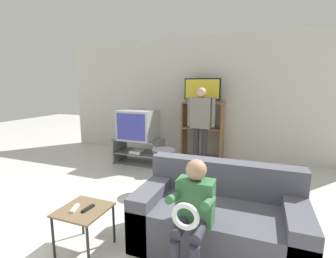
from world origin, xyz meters
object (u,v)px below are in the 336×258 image
Objects in this scene: folding_stool at (164,157)px; remote_control_black at (88,208)px; tv_stand at (139,151)px; television_flat at (202,91)px; television_main at (139,125)px; remote_control_white at (75,208)px; snack_table at (84,214)px; couch at (218,219)px; person_seated_child at (193,210)px; media_shelf at (202,130)px; person_standing_adult at (201,120)px.

remote_control_black is at bearing -95.43° from folding_stool.
tv_stand is 2.69m from remote_control_black.
television_main is at bearing -146.52° from television_flat.
snack_table is at bearing 8.38° from remote_control_white.
television_flat reaches higher than snack_table.
snack_table is 1.30m from couch.
remote_control_white is at bearing -175.21° from person_seated_child.
television_main is at bearing 125.77° from person_seated_child.
person_seated_child is at bearing -60.03° from folding_stool.
television_flat is at bearing 85.25° from folding_stool.
remote_control_white is at bearing -96.99° from television_flat.
couch is at bearing -45.37° from folding_stool.
television_flat is 0.48× the size of couch.
remote_control_white is (-0.43, -3.36, -0.19)m from media_shelf.
tv_stand is at bearing 84.54° from remote_control_white.
tv_stand is 2.14× the size of snack_table.
remote_control_black is (0.81, -2.56, -0.36)m from television_main.
television_main is at bearing 132.75° from folding_stool.
person_standing_adult is at bearing 107.95° from couch.
folding_stool is 1.46× the size of snack_table.
folding_stool is at bearing -100.92° from person_standing_adult.
person_seated_child reaches higher than folding_stool.
person_seated_child is (0.70, -3.24, -0.87)m from television_flat.
person_standing_adult reaches higher than snack_table.
media_shelf is 0.81× the size of person_standing_adult.
person_seated_child is (0.68, -3.26, -0.04)m from media_shelf.
person_seated_child is (1.11, 0.09, 0.15)m from remote_control_white.
person_seated_child is at bearing -54.23° from television_main.
television_flat is 1.71× the size of snack_table.
folding_stool reaches higher than snack_table.
folding_stool is 4.45× the size of remote_control_black.
person_seated_child is at bearing 3.07° from snack_table.
tv_stand is at bearing -146.16° from media_shelf.
television_flat is 5.21× the size of remote_control_black.
couch is at bearing -46.27° from tv_stand.
television_flat is (1.11, 0.73, 1.21)m from tv_stand.
television_main is 0.43× the size of couch.
couch is at bearing -73.15° from television_flat.
tv_stand is 1.40m from person_standing_adult.
remote_control_black is (0.82, -2.56, 0.19)m from tv_stand.
couch is 2.47m from person_standing_adult.
television_flat reaches higher than media_shelf.
folding_stool is at bearing -94.75° from television_flat.
television_flat is at bearing 33.39° from tv_stand.
person_seated_child is (1.04, 0.06, 0.21)m from snack_table.
tv_stand reaches higher than remote_control_white.
tv_stand is 0.76× the size of media_shelf.
television_flat is (1.10, 0.73, 0.66)m from television_main.
folding_stool is 1.36m from person_standing_adult.
television_flat is 3.42m from person_seated_child.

